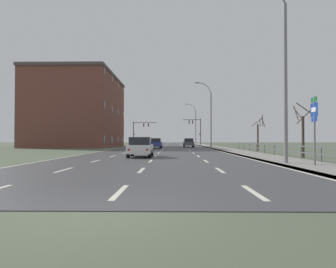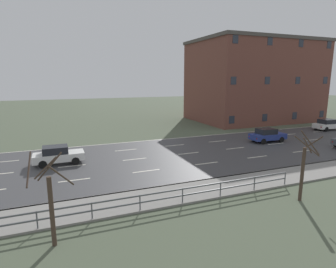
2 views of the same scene
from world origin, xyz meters
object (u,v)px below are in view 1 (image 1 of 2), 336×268
(street_lamp_foreground, at_px, (282,71))
(traffic_signal_left, at_px, (140,129))
(car_distant, at_px, (189,143))
(car_near_right, at_px, (156,143))
(street_lamp_distant, at_px, (195,125))
(brick_building, at_px, (79,111))
(street_lamp_midground, at_px, (210,116))
(car_mid_centre, at_px, (146,142))
(traffic_signal_right, at_px, (196,127))
(car_far_left, at_px, (141,147))
(highway_sign, at_px, (314,122))

(street_lamp_foreground, distance_m, traffic_signal_left, 54.87)
(car_distant, relative_size, car_near_right, 0.99)
(street_lamp_distant, distance_m, brick_building, 32.95)
(street_lamp_midground, distance_m, car_mid_centre, 16.75)
(traffic_signal_right, height_order, car_far_left, traffic_signal_right)
(car_distant, bearing_deg, traffic_signal_right, 80.60)
(car_mid_centre, bearing_deg, traffic_signal_right, 39.73)
(street_lamp_midground, xyz_separation_m, car_mid_centre, (-11.40, 11.46, -4.38))
(car_near_right, bearing_deg, traffic_signal_right, 70.91)
(street_lamp_midground, relative_size, traffic_signal_right, 1.72)
(traffic_signal_left, relative_size, car_mid_centre, 1.37)
(traffic_signal_right, relative_size, car_far_left, 1.50)
(street_lamp_midground, relative_size, car_distant, 2.59)
(highway_sign, bearing_deg, car_far_left, 138.68)
(car_distant, bearing_deg, street_lamp_foreground, -84.60)
(street_lamp_distant, xyz_separation_m, car_mid_centre, (-11.38, -19.34, -4.51))
(highway_sign, bearing_deg, car_distant, 96.35)
(brick_building, bearing_deg, street_lamp_midground, -18.61)
(car_far_left, bearing_deg, car_mid_centre, 93.76)
(highway_sign, distance_m, brick_building, 47.56)
(street_lamp_foreground, height_order, traffic_signal_left, street_lamp_foreground)
(car_near_right, bearing_deg, highway_sign, -71.50)
(car_mid_centre, height_order, car_far_left, same)
(car_far_left, bearing_deg, street_lamp_midground, 69.58)
(traffic_signal_left, xyz_separation_m, car_mid_centre, (2.49, -10.80, -3.11))
(street_lamp_foreground, height_order, street_lamp_distant, street_lamp_distant)
(traffic_signal_left, height_order, brick_building, brick_building)
(traffic_signal_right, bearing_deg, traffic_signal_left, 172.41)
(street_lamp_midground, height_order, street_lamp_distant, street_lamp_distant)
(street_lamp_distant, distance_m, car_near_right, 33.83)
(car_near_right, distance_m, brick_building, 18.87)
(traffic_signal_right, xyz_separation_m, car_near_right, (-8.15, -22.07, -3.38))
(highway_sign, distance_m, car_far_left, 12.75)
(traffic_signal_right, xyz_separation_m, car_distant, (-2.68, -15.68, -3.38))
(car_far_left, bearing_deg, car_near_right, 89.41)
(traffic_signal_left, bearing_deg, car_near_right, -77.60)
(street_lamp_distant, xyz_separation_m, highway_sign, (0.99, -63.19, -3.06))
(car_distant, bearing_deg, street_lamp_midground, -56.21)
(car_near_right, distance_m, car_far_left, 22.42)
(car_far_left, bearing_deg, traffic_signal_left, 95.75)
(car_mid_centre, relative_size, car_near_right, 0.99)
(traffic_signal_left, distance_m, car_mid_centre, 11.51)
(brick_building, bearing_deg, car_near_right, -32.40)
(brick_building, bearing_deg, car_far_left, -64.58)
(street_lamp_distant, height_order, car_far_left, street_lamp_distant)
(street_lamp_foreground, distance_m, highway_sign, 3.45)
(car_far_left, bearing_deg, car_distant, 78.60)
(car_distant, bearing_deg, car_far_left, -100.27)
(street_lamp_distant, relative_size, traffic_signal_right, 1.77)
(traffic_signal_right, height_order, brick_building, brick_building)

